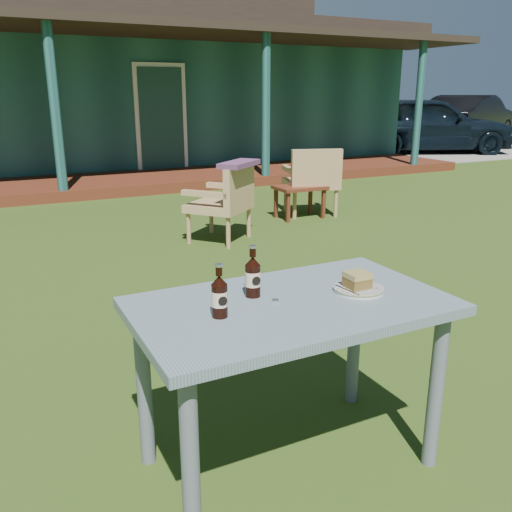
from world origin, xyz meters
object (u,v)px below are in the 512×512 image
cake_slice (357,280)px  plate (359,289)px  armchair_right (313,178)px  cafe_table (291,326)px  cola_bottle_far (219,296)px  car_near (427,124)px  car_far (469,119)px  cola_bottle_near (253,276)px  armchair_left (225,199)px  side_table (300,191)px

cake_slice → plate: bearing=-70.2°
cake_slice → armchair_right: size_ratio=0.11×
cake_slice → armchair_right: 4.70m
cafe_table → cola_bottle_far: bearing=-177.4°
cola_bottle_far → armchair_right: size_ratio=0.23×
armchair_right → car_near: bearing=37.3°
car_far → armchair_right: size_ratio=5.19×
cola_bottle_near → armchair_left: 3.53m
car_near → cafe_table: size_ratio=3.52×
cola_bottle_far → side_table: size_ratio=0.33×
cafe_table → cake_slice: 0.33m
plate → cola_bottle_near: 0.44m
side_table → cafe_table: bearing=-121.7°
cola_bottle_near → side_table: size_ratio=0.34×
cola_bottle_near → car_far: bearing=39.8°
car_near → cafe_table: 13.03m
cake_slice → armchair_right: bearing=59.6°
car_far → cola_bottle_far: bearing=107.9°
car_near → cake_slice: size_ratio=45.94×
plate → cake_slice: cake_slice is taller
cake_slice → car_near: bearing=45.3°
plate → cafe_table: bearing=175.9°
cola_bottle_far → armchair_right: (2.97, 4.05, -0.32)m
car_near → cola_bottle_far: size_ratio=21.53×
cafe_table → cake_slice: (0.30, -0.01, 0.15)m
car_far → cola_bottle_near: car_far is taller
car_far → armchair_right: (-10.02, -6.76, -0.25)m
armchair_left → cake_slice: bearing=-104.9°
cafe_table → car_near: bearing=44.3°
armchair_left → car_far: bearing=32.8°
cola_bottle_near → side_table: 4.65m
side_table → cake_slice: bearing=-118.4°
cola_bottle_far → car_near: bearing=43.4°
car_near → armchair_right: size_ratio=5.02×
cake_slice → armchair_left: cake_slice is taller
car_near → car_far: (3.36, 1.69, 0.00)m
car_far → armchair_left: 13.68m
cola_bottle_near → armchair_left: bearing=68.2°
plate → cola_bottle_far: cola_bottle_far is taller
cola_bottle_near → cake_slice: bearing=-17.7°
car_far → side_table: (-10.24, -6.82, -0.38)m
cafe_table → plate: plate is taller
plate → armchair_left: (0.90, 3.40, -0.29)m
armchair_right → side_table: (-0.22, -0.06, -0.13)m
plate → cake_slice: 0.04m
car_far → cake_slice: bearing=109.3°
cake_slice → side_table: 4.55m
armchair_right → cola_bottle_near: bearing=-125.3°
cola_bottle_near → cola_bottle_far: 0.23m
cola_bottle_far → armchair_left: bearing=66.1°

